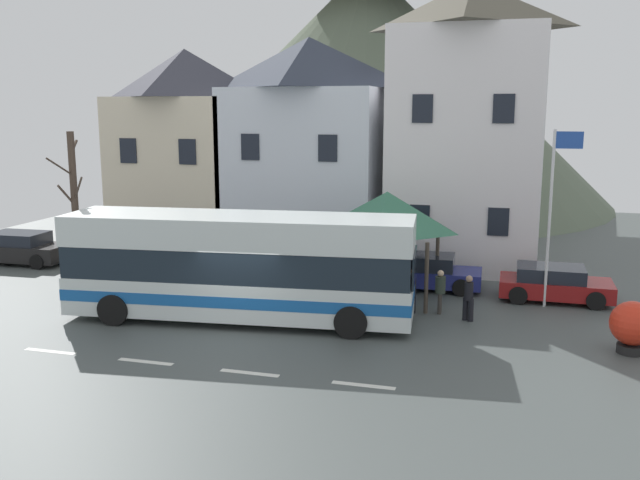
{
  "coord_description": "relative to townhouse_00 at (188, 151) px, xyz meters",
  "views": [
    {
      "loc": [
        7.8,
        -18.45,
        6.72
      ],
      "look_at": [
        1.36,
        4.55,
        2.16
      ],
      "focal_mm": 38.83,
      "sensor_mm": 36.0,
      "label": 1
    }
  ],
  "objects": [
    {
      "name": "parked_car_02",
      "position": [
        -5.58,
        -5.22,
        -4.05
      ],
      "size": [
        4.07,
        2.09,
        1.38
      ],
      "rotation": [
        0.0,
        0.0,
        0.04
      ],
      "color": "black",
      "rests_on": "ground_plane"
    },
    {
      "name": "parked_car_03",
      "position": [
        12.02,
        -4.73,
        -4.09
      ],
      "size": [
        4.15,
        2.0,
        1.29
      ],
      "rotation": [
        0.0,
        0.0,
        0.03
      ],
      "color": "navy",
      "rests_on": "ground_plane"
    },
    {
      "name": "townhouse_02",
      "position": [
        13.08,
        0.11,
        1.21
      ],
      "size": [
        6.12,
        6.06,
        11.88
      ],
      "color": "white",
      "rests_on": "ground_plane"
    },
    {
      "name": "pedestrian_02",
      "position": [
        13.9,
        -8.47,
        -3.97
      ],
      "size": [
        0.36,
        0.28,
        1.49
      ],
      "color": "black",
      "rests_on": "ground_plane"
    },
    {
      "name": "public_bench",
      "position": [
        11.13,
        -4.61,
        -4.25
      ],
      "size": [
        1.75,
        0.48,
        0.87
      ],
      "color": "#33473D",
      "rests_on": "ground_plane"
    },
    {
      "name": "bus_shelter",
      "position": [
        10.84,
        -6.36,
        -1.63
      ],
      "size": [
        3.6,
        3.6,
        3.84
      ],
      "color": "#473D33",
      "rests_on": "ground_plane"
    },
    {
      "name": "pedestrian_00",
      "position": [
        12.94,
        -7.89,
        -3.86
      ],
      "size": [
        0.35,
        0.35,
        1.47
      ],
      "color": "#38332D",
      "rests_on": "ground_plane"
    },
    {
      "name": "transit_bus",
      "position": [
        6.81,
        -10.34,
        -3.0
      ],
      "size": [
        11.29,
        3.69,
        3.41
      ],
      "rotation": [
        0.0,
        0.0,
        0.1
      ],
      "color": "silver",
      "rests_on": "ground_plane"
    },
    {
      "name": "flagpole",
      "position": [
        16.43,
        -6.09,
        -1.17
      ],
      "size": [
        0.95,
        0.1,
        6.05
      ],
      "color": "silver",
      "rests_on": "ground_plane"
    },
    {
      "name": "pedestrian_01",
      "position": [
        12.01,
        -8.04,
        -3.95
      ],
      "size": [
        0.31,
        0.3,
        1.51
      ],
      "color": "black",
      "rests_on": "ground_plane"
    },
    {
      "name": "pedestrian_03",
      "position": [
        10.6,
        -8.3,
        -3.85
      ],
      "size": [
        0.32,
        0.36,
        1.63
      ],
      "color": "#2D2D38",
      "rests_on": "ground_plane"
    },
    {
      "name": "ground_plane",
      "position": [
        7.28,
        -11.89,
        -4.76
      ],
      "size": [
        40.0,
        60.0,
        0.07
      ],
      "color": "#4A514F"
    },
    {
      "name": "parked_car_00",
      "position": [
        16.67,
        -5.2,
        -4.11
      ],
      "size": [
        3.84,
        1.96,
        1.23
      ],
      "rotation": [
        0.0,
        0.0,
        -0.0
      ],
      "color": "maroon",
      "rests_on": "ground_plane"
    },
    {
      "name": "parked_car_01",
      "position": [
        -0.55,
        -4.81,
        -4.09
      ],
      "size": [
        4.71,
        2.51,
        1.27
      ],
      "rotation": [
        0.0,
        0.0,
        3.28
      ],
      "color": "slate",
      "rests_on": "ground_plane"
    },
    {
      "name": "hilltop_castle",
      "position": [
        4.68,
        19.52,
        4.2
      ],
      "size": [
        34.39,
        34.39,
        25.16
      ],
      "color": "#576350",
      "rests_on": "ground_plane"
    },
    {
      "name": "harbour_buoy",
      "position": [
        18.47,
        -10.32,
        -3.91
      ],
      "size": [
        1.23,
        1.23,
        1.48
      ],
      "color": "black",
      "rests_on": "ground_plane"
    },
    {
      "name": "bare_tree_00",
      "position": [
        -0.19,
        -8.81,
        -1.66
      ],
      "size": [
        1.15,
        2.23,
        5.92
      ],
      "color": "#47382D",
      "rests_on": "ground_plane"
    },
    {
      "name": "townhouse_01",
      "position": [
        6.04,
        0.13,
        0.19
      ],
      "size": [
        6.76,
        6.1,
        9.84
      ],
      "color": "silver",
      "rests_on": "ground_plane"
    },
    {
      "name": "townhouse_00",
      "position": [
        0.0,
        0.0,
        0.0
      ],
      "size": [
        5.76,
        5.85,
        9.45
      ],
      "color": "beige",
      "rests_on": "ground_plane"
    }
  ]
}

